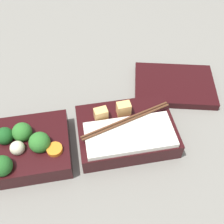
% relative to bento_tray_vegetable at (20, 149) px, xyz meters
% --- Properties ---
extents(ground_plane, '(3.00, 3.00, 0.00)m').
position_rel_bento_tray_vegetable_xyz_m(ground_plane, '(0.12, 0.01, -0.03)').
color(ground_plane, slate).
extents(bento_tray_vegetable, '(0.21, 0.15, 0.08)m').
position_rel_bento_tray_vegetable_xyz_m(bento_tray_vegetable, '(0.00, 0.00, 0.00)').
color(bento_tray_vegetable, black).
rests_on(bento_tray_vegetable, ground_plane).
extents(bento_tray_rice, '(0.21, 0.15, 0.07)m').
position_rel_bento_tray_vegetable_xyz_m(bento_tray_rice, '(0.23, 0.01, -0.00)').
color(bento_tray_rice, black).
rests_on(bento_tray_rice, ground_plane).
extents(bento_lid, '(0.23, 0.19, 0.02)m').
position_rel_bento_tray_vegetable_xyz_m(bento_lid, '(0.39, 0.14, -0.02)').
color(bento_lid, black).
rests_on(bento_lid, ground_plane).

